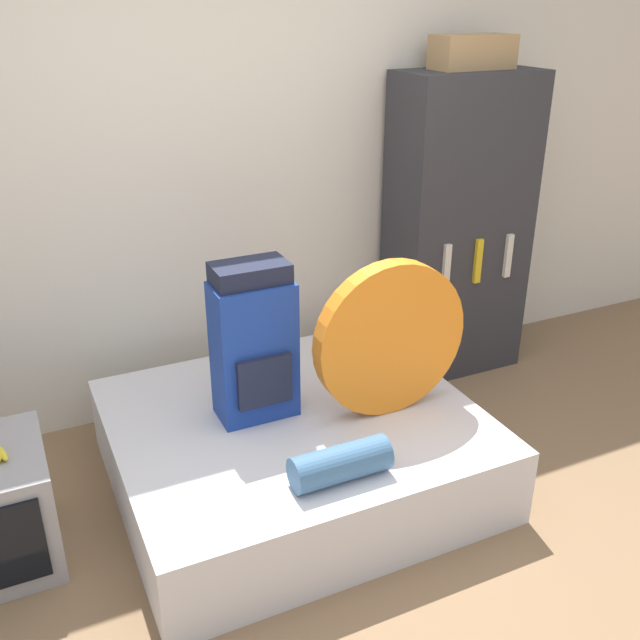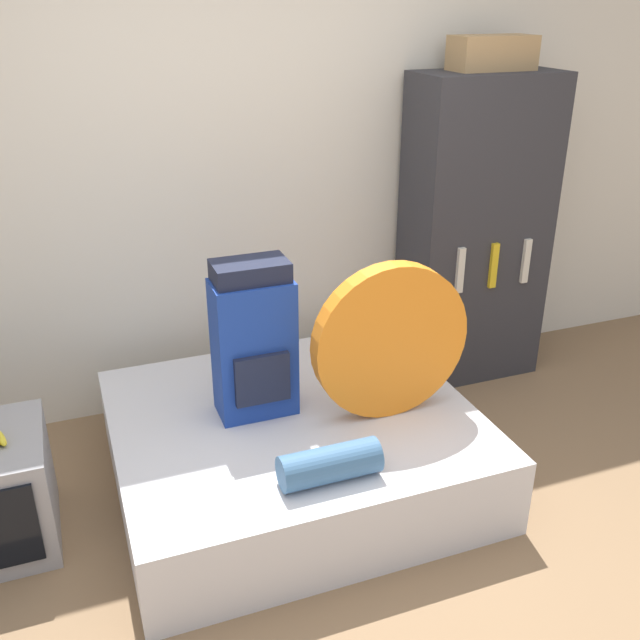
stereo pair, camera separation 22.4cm
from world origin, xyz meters
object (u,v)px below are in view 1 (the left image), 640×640
Objects in this scene: backpack at (254,344)px; sleeping_roll at (341,463)px; bookshelf at (458,229)px; cardboard_box at (473,52)px; tent_bag at (390,339)px.

sleeping_roll is (0.13, -0.60, -0.28)m from backpack.
bookshelf is at bearing 21.93° from backpack.
sleeping_roll is 0.93× the size of cardboard_box.
bookshelf is (0.93, 0.82, 0.15)m from tent_bag.
tent_bag is at bearing -21.77° from backpack.
tent_bag reaches higher than sleeping_roll.
tent_bag is 1.68m from cardboard_box.
cardboard_box is (0.01, 0.02, 0.96)m from bookshelf.
tent_bag is at bearing 41.22° from sleeping_roll.
backpack is 0.41× the size of bookshelf.
sleeping_roll is at bearing -78.15° from backpack.
bookshelf is at bearing 41.44° from sleeping_roll.
sleeping_roll is 2.31m from cardboard_box.
tent_bag is 1.78× the size of sleeping_roll.
backpack is at bearing 158.23° from tent_bag.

